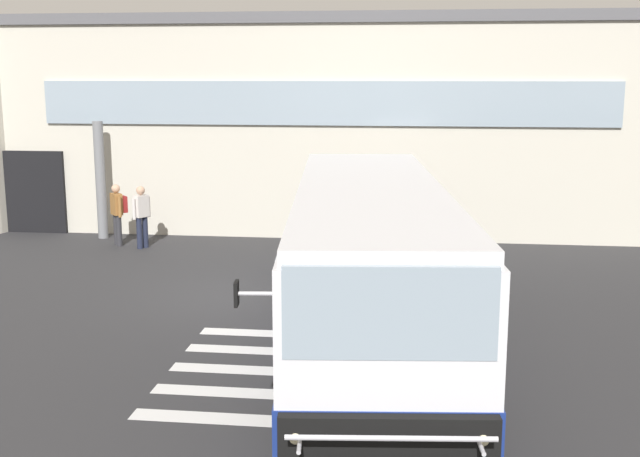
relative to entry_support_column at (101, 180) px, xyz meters
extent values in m
cube|color=#2B2B2D|center=(5.22, -5.40, -1.66)|extent=(80.00, 90.00, 0.02)
cube|color=silver|center=(7.22, -11.40, -1.65)|extent=(4.40, 0.36, 0.01)
cube|color=silver|center=(7.22, -10.50, -1.65)|extent=(4.40, 0.36, 0.01)
cube|color=silver|center=(7.22, -9.60, -1.65)|extent=(4.40, 0.36, 0.01)
cube|color=silver|center=(7.22, -8.70, -1.65)|extent=(4.40, 0.36, 0.01)
cube|color=silver|center=(7.22, -7.80, -1.65)|extent=(4.40, 0.36, 0.01)
cube|color=beige|center=(5.22, 6.60, 1.32)|extent=(21.89, 12.00, 5.95)
cube|color=#56565B|center=(5.22, 6.60, 4.45)|extent=(22.09, 12.20, 0.30)
cube|color=black|center=(-2.23, 0.55, -0.45)|extent=(1.80, 0.16, 2.40)
cube|color=#8C9EAD|center=(6.22, 0.56, 2.15)|extent=(15.89, 0.10, 1.20)
cylinder|color=slate|center=(0.00, 0.00, 0.00)|extent=(0.28, 0.28, 3.30)
cube|color=silver|center=(8.02, -7.53, -0.23)|extent=(3.63, 11.04, 2.15)
cube|color=navy|center=(8.02, -7.53, -1.03)|extent=(3.67, 11.08, 0.55)
cube|color=silver|center=(8.02, -7.53, 0.95)|extent=(3.51, 10.83, 0.20)
cube|color=#8C9EAD|center=(8.56, -12.87, 0.37)|extent=(2.35, 0.36, 1.05)
cube|color=#8C9EAD|center=(9.28, -7.10, 0.27)|extent=(1.01, 9.59, 0.95)
cube|color=#8C9EAD|center=(6.70, -7.36, 0.27)|extent=(1.01, 9.59, 0.95)
cube|color=black|center=(8.56, -12.87, 0.73)|extent=(2.15, 0.32, 0.28)
cube|color=black|center=(8.57, -13.00, -1.02)|extent=(2.46, 0.45, 0.52)
sphere|color=beige|center=(9.59, -12.93, -1.00)|extent=(0.18, 0.18, 0.18)
sphere|color=beige|center=(7.55, -13.14, -1.00)|extent=(0.18, 0.18, 0.18)
cylinder|color=#B7B7BF|center=(7.05, -12.82, 0.52)|extent=(0.40, 0.09, 0.05)
cube|color=black|center=(6.85, -12.84, 0.52)|extent=(0.06, 0.20, 0.28)
cylinder|color=black|center=(9.55, -11.01, -1.15)|extent=(0.40, 1.03, 1.00)
cylinder|color=black|center=(7.21, -11.24, -1.15)|extent=(0.40, 1.03, 1.00)
cylinder|color=black|center=(8.96, -5.20, -1.15)|extent=(0.40, 1.03, 1.00)
cylinder|color=black|center=(6.62, -5.44, -1.15)|extent=(0.40, 1.03, 1.00)
cylinder|color=black|center=(8.83, -3.91, -1.15)|extent=(0.40, 1.03, 1.00)
cylinder|color=black|center=(6.49, -4.15, -1.15)|extent=(0.40, 1.03, 1.00)
cylinder|color=#B7B7BF|center=(8.61, -13.36, -0.85)|extent=(2.24, 0.29, 0.06)
cylinder|color=#B7B7BF|center=(9.56, -13.07, -1.00)|extent=(0.10, 0.50, 0.05)
cylinder|color=#B7B7BF|center=(7.62, -13.26, -1.00)|extent=(0.10, 0.50, 0.05)
cylinder|color=#2D2D33|center=(0.87, -1.01, -1.23)|extent=(0.15, 0.15, 0.85)
cylinder|color=#2D2D33|center=(0.73, -0.85, -1.23)|extent=(0.15, 0.15, 0.85)
cube|color=#996633|center=(0.80, -0.93, -0.51)|extent=(0.42, 0.43, 0.58)
sphere|color=tan|center=(0.80, -0.93, -0.09)|extent=(0.23, 0.23, 0.23)
cylinder|color=#996633|center=(0.96, -1.12, -0.56)|extent=(0.09, 0.09, 0.55)
cylinder|color=#996633|center=(0.64, -0.74, -0.56)|extent=(0.09, 0.09, 0.55)
cube|color=maroon|center=(0.93, -0.82, -0.53)|extent=(0.33, 0.34, 0.44)
cylinder|color=#1E2338|center=(1.63, -1.09, -1.23)|extent=(0.15, 0.15, 0.85)
cylinder|color=#1E2338|center=(1.53, -1.26, -1.23)|extent=(0.15, 0.15, 0.85)
cube|color=silver|center=(1.58, -1.18, -0.51)|extent=(0.38, 0.44, 0.58)
sphere|color=tan|center=(1.58, -1.18, -0.09)|extent=(0.23, 0.23, 0.23)
cylinder|color=silver|center=(1.71, -0.96, -0.56)|extent=(0.09, 0.09, 0.55)
cylinder|color=silver|center=(1.45, -1.39, -0.56)|extent=(0.09, 0.09, 0.55)
camera|label=1|loc=(8.80, -21.15, 2.92)|focal=44.38mm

